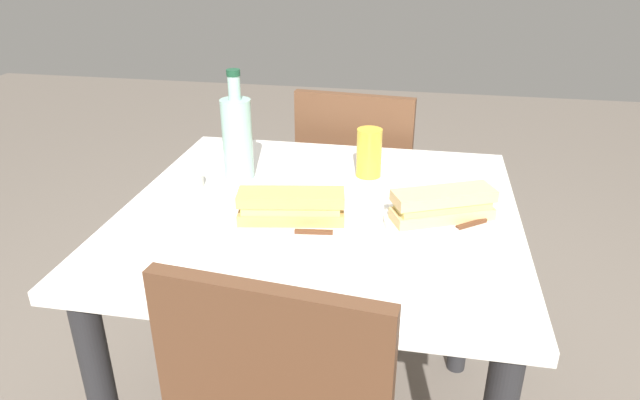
{
  "coord_description": "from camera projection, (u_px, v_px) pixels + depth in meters",
  "views": [
    {
      "loc": [
        -0.22,
        1.18,
        1.33
      ],
      "look_at": [
        0.0,
        0.0,
        0.76
      ],
      "focal_mm": 32.1,
      "sensor_mm": 36.0,
      "label": 1
    }
  ],
  "objects": [
    {
      "name": "knife_near",
      "position": [
        295.0,
        232.0,
        1.19
      ],
      "size": [
        0.18,
        0.03,
        0.01
      ],
      "color": "silver",
      "rests_on": "plate_near"
    },
    {
      "name": "baguette_sandwich_near",
      "position": [
        291.0,
        206.0,
        1.23
      ],
      "size": [
        0.24,
        0.11,
        0.07
      ],
      "color": "tan",
      "rests_on": "plate_near"
    },
    {
      "name": "beer_glass",
      "position": [
        369.0,
        153.0,
        1.49
      ],
      "size": [
        0.07,
        0.07,
        0.13
      ],
      "primitive_type": "cylinder",
      "color": "gold",
      "rests_on": "dining_table"
    },
    {
      "name": "plate_far",
      "position": [
        441.0,
        222.0,
        1.26
      ],
      "size": [
        0.25,
        0.25,
        0.01
      ],
      "primitive_type": "cylinder",
      "color": "silver",
      "rests_on": "dining_table"
    },
    {
      "name": "chair_near",
      "position": [
        358.0,
        191.0,
        2.0
      ],
      "size": [
        0.44,
        0.44,
        0.88
      ],
      "color": "brown",
      "rests_on": "ground"
    },
    {
      "name": "knife_far",
      "position": [
        457.0,
        228.0,
        1.21
      ],
      "size": [
        0.15,
        0.12,
        0.01
      ],
      "color": "silver",
      "rests_on": "plate_far"
    },
    {
      "name": "dining_table",
      "position": [
        320.0,
        255.0,
        1.39
      ],
      "size": [
        0.91,
        0.87,
        0.74
      ],
      "color": "silver",
      "rests_on": "ground"
    },
    {
      "name": "paper_napkin",
      "position": [
        171.0,
        243.0,
        1.18
      ],
      "size": [
        0.17,
        0.17,
        0.0
      ],
      "primitive_type": "cube",
      "rotation": [
        0.0,
        0.0,
        -0.2
      ],
      "color": "white",
      "rests_on": "dining_table"
    },
    {
      "name": "baguette_sandwich_far",
      "position": [
        443.0,
        205.0,
        1.24
      ],
      "size": [
        0.23,
        0.15,
        0.07
      ],
      "color": "#DBB77A",
      "rests_on": "plate_far"
    },
    {
      "name": "olive_bowl",
      "position": [
        185.0,
        181.0,
        1.44
      ],
      "size": [
        0.09,
        0.09,
        0.03
      ],
      "primitive_type": "cylinder",
      "color": "silver",
      "rests_on": "dining_table"
    },
    {
      "name": "water_bottle",
      "position": [
        237.0,
        136.0,
        1.46
      ],
      "size": [
        0.08,
        0.08,
        0.28
      ],
      "color": "#99C6B7",
      "rests_on": "dining_table"
    },
    {
      "name": "plate_near",
      "position": [
        292.0,
        223.0,
        1.25
      ],
      "size": [
        0.25,
        0.25,
        0.01
      ],
      "primitive_type": "cylinder",
      "color": "silver",
      "rests_on": "dining_table"
    }
  ]
}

